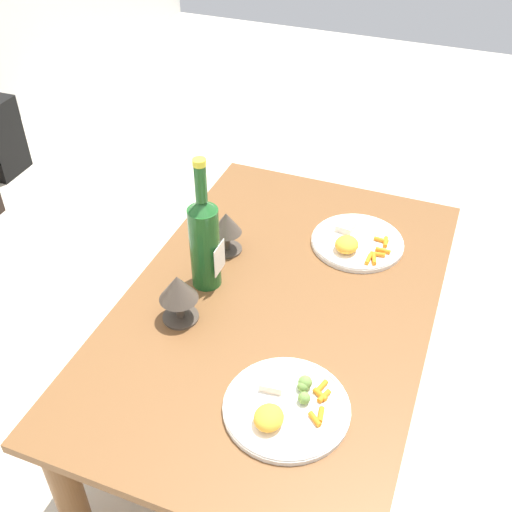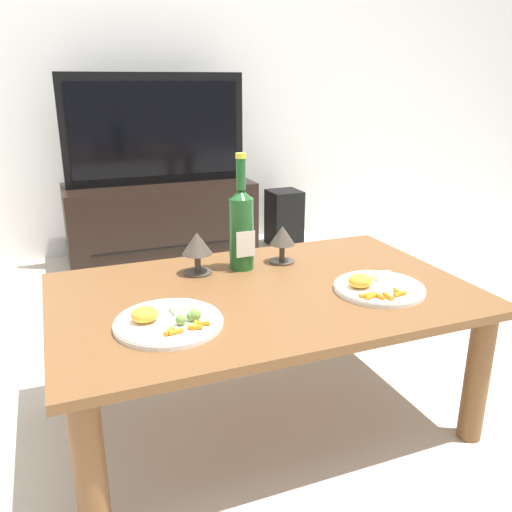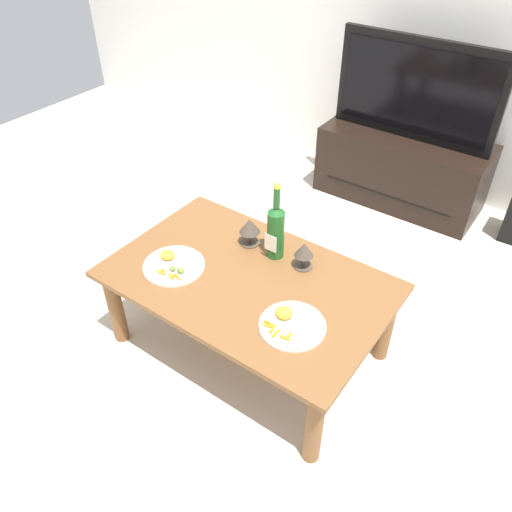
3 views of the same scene
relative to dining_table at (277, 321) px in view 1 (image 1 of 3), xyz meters
name	(u,v)px [view 1 (image 1 of 3)]	position (x,y,z in m)	size (l,w,h in m)	color
ground_plane	(275,408)	(0.00, 0.00, -0.36)	(6.40, 6.40, 0.00)	beige
dining_table	(277,321)	(0.00, 0.00, 0.00)	(1.20, 0.76, 0.43)	brown
wine_bottle	(204,239)	(0.01, 0.20, 0.21)	(0.08, 0.08, 0.37)	#1E5923
goblet_left	(178,290)	(-0.14, 0.21, 0.16)	(0.10, 0.10, 0.13)	#473D33
goblet_right	(226,226)	(0.15, 0.21, 0.15)	(0.08, 0.08, 0.13)	#473D33
dinner_plate_left	(286,406)	(-0.31, -0.13, 0.08)	(0.27, 0.27, 0.05)	white
dinner_plate_right	(356,242)	(0.30, -0.13, 0.08)	(0.26, 0.26, 0.05)	white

